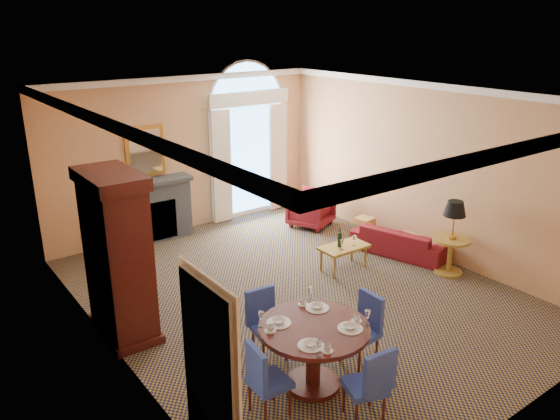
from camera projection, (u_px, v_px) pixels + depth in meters
ground at (298, 293)px, 8.93m from camera, size 7.50×7.50×0.00m
room_envelope at (272, 135)px, 8.60m from camera, size 6.04×7.52×3.45m
armoire at (118, 259)px, 7.44m from camera, size 0.68×1.21×2.37m
dining_table at (314, 342)px, 6.47m from camera, size 1.32×1.32×1.03m
dining_chair_north at (265, 319)px, 7.12m from camera, size 0.48×0.48×0.94m
dining_chair_south at (372, 381)px, 5.89m from camera, size 0.53×0.53×0.94m
dining_chair_east at (365, 324)px, 7.00m from camera, size 0.45×0.44×0.94m
dining_chair_west at (263, 377)px, 5.97m from camera, size 0.46×0.45×0.94m
sofa at (400, 241)px, 10.37m from camera, size 1.20×1.93×0.53m
armchair at (311, 208)px, 11.76m from camera, size 1.09×1.10×0.77m
coffee_table at (344, 247)px, 9.66m from camera, size 0.89×0.51×0.80m
side_table at (453, 229)px, 9.37m from camera, size 0.66×0.66×1.31m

